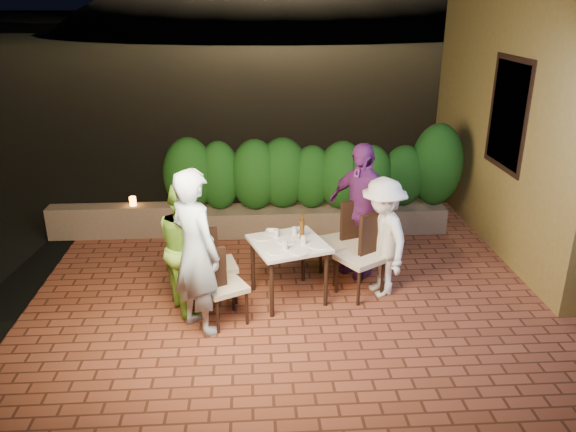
{
  "coord_description": "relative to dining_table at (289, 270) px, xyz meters",
  "views": [
    {
      "loc": [
        -0.72,
        -5.98,
        3.48
      ],
      "look_at": [
        -0.32,
        0.28,
        1.05
      ],
      "focal_mm": 35.0,
      "sensor_mm": 36.0,
      "label": 1
    }
  ],
  "objects": [
    {
      "name": "ground",
      "position": [
        0.32,
        -0.18,
        -0.4
      ],
      "size": [
        400.0,
        400.0,
        0.0
      ],
      "primitive_type": "plane",
      "color": "black",
      "rests_on": "ground"
    },
    {
      "name": "terrace_floor",
      "position": [
        0.32,
        0.32,
        -0.45
      ],
      "size": [
        7.0,
        6.0,
        0.15
      ],
      "primitive_type": "cube",
      "color": "brown",
      "rests_on": "ground"
    },
    {
      "name": "building_wall",
      "position": [
        3.92,
        1.82,
        2.12
      ],
      "size": [
        1.6,
        5.0,
        5.0
      ],
      "primitive_type": "cube",
      "color": "olive",
      "rests_on": "ground"
    },
    {
      "name": "window_pane",
      "position": [
        3.14,
        1.32,
        1.62
      ],
      "size": [
        0.08,
        1.0,
        1.4
      ],
      "primitive_type": "cube",
      "color": "black",
      "rests_on": "building_wall"
    },
    {
      "name": "window_frame",
      "position": [
        3.13,
        1.32,
        1.62
      ],
      "size": [
        0.06,
        1.15,
        1.55
      ],
      "primitive_type": "cube",
      "color": "black",
      "rests_on": "building_wall"
    },
    {
      "name": "planter",
      "position": [
        0.52,
        2.12,
        -0.17
      ],
      "size": [
        4.2,
        0.55,
        0.4
      ],
      "primitive_type": "cube",
      "color": "brown",
      "rests_on": "ground"
    },
    {
      "name": "hedge",
      "position": [
        0.52,
        2.12,
        0.57
      ],
      "size": [
        4.0,
        0.7,
        1.1
      ],
      "primitive_type": null,
      "color": "#154212",
      "rests_on": "planter"
    },
    {
      "name": "parapet",
      "position": [
        -2.48,
        2.12,
        -0.12
      ],
      "size": [
        2.2,
        0.3,
        0.5
      ],
      "primitive_type": "cube",
      "color": "brown",
      "rests_on": "ground"
    },
    {
      "name": "hill",
      "position": [
        2.32,
        59.82,
        -4.38
      ],
      "size": [
        52.0,
        40.0,
        22.0
      ],
      "primitive_type": "ellipsoid",
      "color": "black",
      "rests_on": "ground"
    },
    {
      "name": "dining_table",
      "position": [
        0.0,
        0.0,
        0.0
      ],
      "size": [
        1.05,
        1.05,
        0.75
      ],
      "primitive_type": null,
      "rotation": [
        0.0,
        0.0,
        0.31
      ],
      "color": "white",
      "rests_on": "ground"
    },
    {
      "name": "plate_nw",
      "position": [
        -0.17,
        -0.27,
        0.38
      ],
      "size": [
        0.2,
        0.2,
        0.01
      ],
      "primitive_type": "cylinder",
      "color": "white",
      "rests_on": "dining_table"
    },
    {
      "name": "plate_sw",
      "position": [
        -0.32,
        0.15,
        0.38
      ],
      "size": [
        0.21,
        0.21,
        0.01
      ],
      "primitive_type": "cylinder",
      "color": "white",
      "rests_on": "dining_table"
    },
    {
      "name": "plate_ne",
      "position": [
        0.34,
        -0.13,
        0.38
      ],
      "size": [
        0.23,
        0.23,
        0.01
      ],
      "primitive_type": "cylinder",
      "color": "white",
      "rests_on": "dining_table"
    },
    {
      "name": "plate_se",
      "position": [
        0.21,
        0.28,
        0.38
      ],
      "size": [
        0.2,
        0.2,
        0.01
      ],
      "primitive_type": "cylinder",
      "color": "white",
      "rests_on": "dining_table"
    },
    {
      "name": "plate_centre",
      "position": [
        -0.03,
        0.03,
        0.38
      ],
      "size": [
        0.22,
        0.22,
        0.01
      ],
      "primitive_type": "cylinder",
      "color": "white",
      "rests_on": "dining_table"
    },
    {
      "name": "plate_front",
      "position": [
        0.12,
        -0.28,
        0.38
      ],
      "size": [
        0.25,
        0.25,
        0.01
      ],
      "primitive_type": "cylinder",
      "color": "white",
      "rests_on": "dining_table"
    },
    {
      "name": "glass_nw",
      "position": [
        -0.06,
        -0.21,
        0.44
      ],
      "size": [
        0.07,
        0.07,
        0.12
      ],
      "primitive_type": "cylinder",
      "color": "silver",
      "rests_on": "dining_table"
    },
    {
      "name": "glass_sw",
      "position": [
        -0.14,
        0.16,
        0.43
      ],
      "size": [
        0.06,
        0.06,
        0.1
      ],
      "primitive_type": "cylinder",
      "color": "silver",
      "rests_on": "dining_table"
    },
    {
      "name": "glass_ne",
      "position": [
        0.17,
        -0.07,
        0.43
      ],
      "size": [
        0.06,
        0.06,
        0.11
      ],
      "primitive_type": "cylinder",
      "color": "silver",
      "rests_on": "dining_table"
    },
    {
      "name": "glass_se",
      "position": [
        0.09,
        0.21,
        0.43
      ],
      "size": [
        0.06,
        0.06,
        0.11
      ],
      "primitive_type": "cylinder",
      "color": "silver",
      "rests_on": "dining_table"
    },
    {
      "name": "beer_bottle",
      "position": [
        0.17,
        0.1,
        0.53
      ],
      "size": [
        0.06,
        0.06,
        0.31
      ],
      "primitive_type": null,
      "color": "#44280B",
      "rests_on": "dining_table"
    },
    {
      "name": "bowl",
      "position": [
        -0.19,
        0.29,
        0.4
      ],
      "size": [
        0.18,
        0.18,
        0.04
      ],
      "primitive_type": "imported",
      "rotation": [
        0.0,
        0.0,
        -0.07
      ],
      "color": "white",
      "rests_on": "dining_table"
    },
    {
      "name": "chair_left_front",
      "position": [
        -0.75,
        -0.51,
        0.1
      ],
      "size": [
        0.59,
        0.59,
        0.94
      ],
      "primitive_type": null,
      "rotation": [
        0.0,
        0.0,
        0.46
      ],
      "color": "black",
      "rests_on": "ground"
    },
    {
      "name": "chair_left_back",
      "position": [
        -0.87,
        0.02,
        0.11
      ],
      "size": [
        0.54,
        0.54,
        0.96
      ],
      "primitive_type": null,
      "rotation": [
        0.0,
        0.0,
        0.23
      ],
      "color": "black",
      "rests_on": "ground"
    },
    {
      "name": "chair_right_front",
      "position": [
        0.89,
        0.03,
        0.15
      ],
      "size": [
        0.68,
        0.68,
        1.06
      ],
      "primitive_type": null,
      "rotation": [
        0.0,
        0.0,
        3.71
      ],
      "color": "black",
      "rests_on": "ground"
    },
    {
      "name": "chair_right_back",
      "position": [
        0.73,
        0.52,
        0.15
      ],
      "size": [
        0.63,
        0.63,
        1.06
      ],
      "primitive_type": null,
      "rotation": [
        0.0,
        0.0,
        3.48
      ],
      "color": "black",
      "rests_on": "ground"
    },
    {
      "name": "diner_blue",
      "position": [
        -1.04,
        -0.62,
        0.56
      ],
      "size": [
        0.79,
        0.81,
        1.88
      ],
      "primitive_type": "imported",
      "rotation": [
        0.0,
        0.0,
        2.31
      ],
      "color": "#A6BED6",
      "rests_on": "ground"
    },
    {
      "name": "diner_green",
      "position": [
        -1.2,
        -0.12,
        0.41
      ],
      "size": [
        0.86,
        0.94,
        1.57
      ],
      "primitive_type": "imported",
      "rotation": [
        0.0,
        0.0,
        2.01
      ],
      "color": "#93DD45",
      "rests_on": "ground"
    },
    {
      "name": "diner_white",
      "position": [
        1.15,
        0.06,
        0.38
      ],
      "size": [
        0.79,
        1.09,
        1.51
      ],
      "primitive_type": "imported",
      "rotation": [
        0.0,
        0.0,
        -1.32
      ],
      "color": "white",
      "rests_on": "ground"
    },
    {
      "name": "diner_purple",
      "position": [
        0.98,
        0.65,
        0.53
      ],
      "size": [
        1.0,
        1.1,
        1.8
      ],
      "primitive_type": "imported",
      "rotation": [
        0.0,
        0.0,
        -0.9
      ],
      "color": "#6B2777",
      "rests_on": "ground"
    },
    {
      "name": "parapet_lamp",
      "position": [
        -2.27,
        2.12,
        0.2
      ],
      "size": [
        0.1,
        0.1,
        0.14
      ],
      "primitive_type": "cylinder",
      "color": "orange",
      "rests_on": "parapet"
    }
  ]
}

